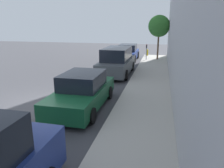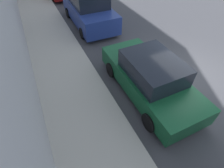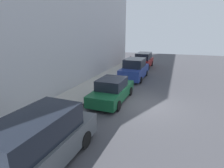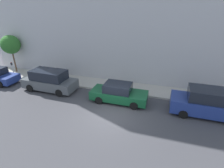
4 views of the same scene
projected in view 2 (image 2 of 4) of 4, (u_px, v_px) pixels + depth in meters
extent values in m
plane|color=#424247|center=(189.00, 75.00, 7.41)|extent=(60.00, 60.00, 0.00)
cube|color=#B2ADA3|center=(83.00, 113.00, 5.92)|extent=(2.42, 32.00, 0.15)
cube|color=navy|center=(89.00, 13.00, 10.37)|extent=(2.01, 4.82, 0.96)
cylinder|color=black|center=(114.00, 26.00, 9.97)|extent=(0.22, 0.60, 0.60)
cylinder|color=black|center=(83.00, 33.00, 9.40)|extent=(0.22, 0.60, 0.60)
cylinder|color=black|center=(95.00, 8.00, 11.89)|extent=(0.22, 0.60, 0.60)
cylinder|color=black|center=(68.00, 13.00, 11.33)|extent=(0.22, 0.60, 0.60)
cube|color=#14512D|center=(149.00, 80.00, 6.37)|extent=(1.82, 4.51, 0.68)
cube|color=black|center=(153.00, 68.00, 5.85)|extent=(1.59, 2.11, 0.64)
cylinder|color=black|center=(192.00, 104.00, 5.91)|extent=(0.22, 0.61, 0.61)
cylinder|color=black|center=(150.00, 122.00, 5.39)|extent=(0.22, 0.61, 0.61)
cylinder|color=black|center=(146.00, 59.00, 7.71)|extent=(0.22, 0.61, 0.61)
cylinder|color=black|center=(112.00, 70.00, 7.19)|extent=(0.22, 0.61, 0.61)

